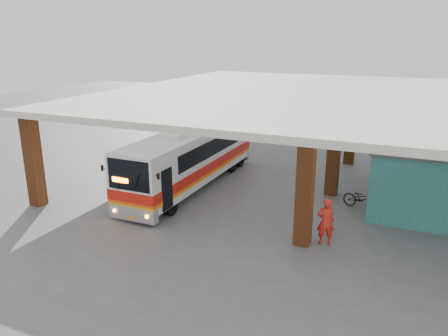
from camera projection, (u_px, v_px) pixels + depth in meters
ground at (255, 205)px, 20.68m from camera, size 90.00×90.00×0.00m
brick_columns at (311, 141)px, 23.87m from camera, size 20.10×21.60×4.35m
canopy_roof at (304, 94)px, 24.86m from camera, size 21.00×23.00×0.30m
shop_building at (432, 170)px, 20.85m from camera, size 5.20×8.20×3.11m
coach_bus at (191, 157)px, 22.84m from camera, size 2.41×11.08×3.22m
motorcycle at (363, 199)px, 20.13m from camera, size 1.98×1.08×0.99m
pedestrian at (326, 221)px, 16.61m from camera, size 0.79×0.66×1.86m
red_chair at (382, 169)px, 24.91m from camera, size 0.61×0.61×0.88m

